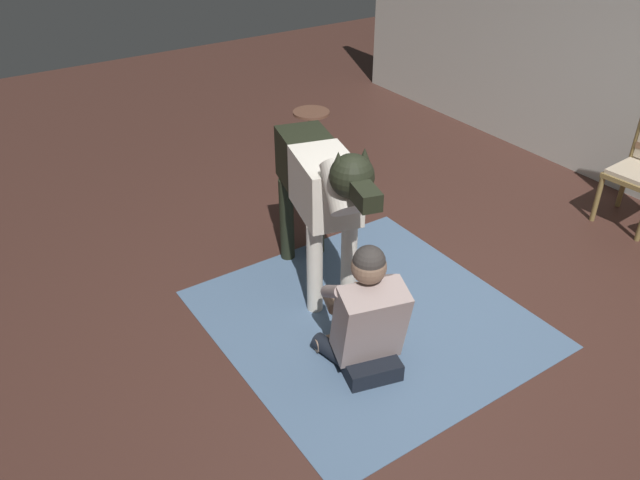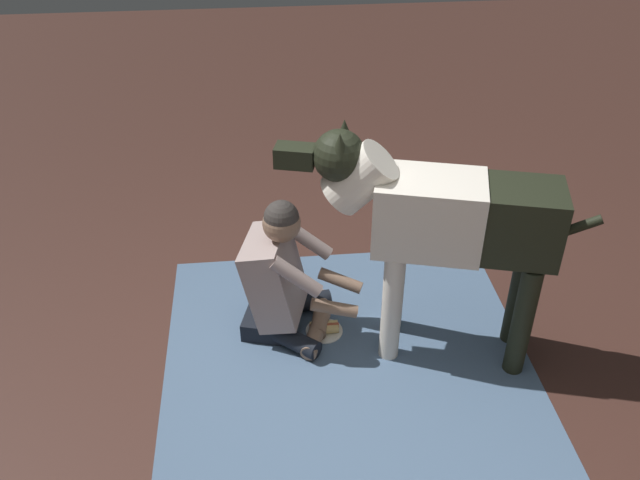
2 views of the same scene
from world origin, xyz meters
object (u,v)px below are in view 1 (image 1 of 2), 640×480
at_px(person_sitting_on_floor, 367,319).
at_px(large_dog, 322,186).
at_px(hot_dog_on_plate, 351,336).
at_px(round_side_table, 311,134).

bearing_deg(person_sitting_on_floor, large_dog, 164.72).
relative_size(person_sitting_on_floor, hot_dog_on_plate, 3.98).
bearing_deg(large_dog, hot_dog_on_plate, -15.28).
height_order(large_dog, hot_dog_on_plate, large_dog).
xyz_separation_m(person_sitting_on_floor, round_side_table, (-2.63, 1.32, -0.02)).
bearing_deg(person_sitting_on_floor, round_side_table, 153.39).
xyz_separation_m(large_dog, round_side_table, (-1.81, 1.09, -0.52)).
relative_size(hot_dog_on_plate, round_side_table, 0.38).
distance_m(large_dog, round_side_table, 2.18).
bearing_deg(hot_dog_on_plate, person_sitting_on_floor, -15.28).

